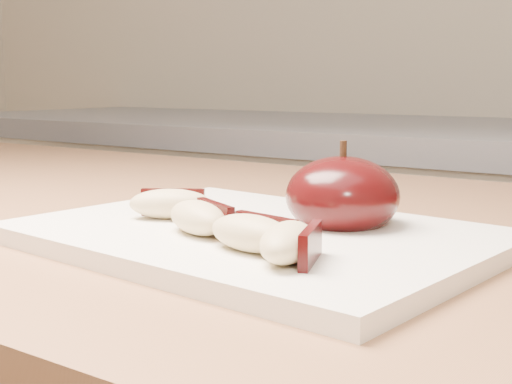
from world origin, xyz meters
The scene contains 6 objects.
cutting_board centered at (0.07, 0.40, 0.91)m, with size 0.32×0.23×0.01m, color white.
apple_half centered at (0.11, 0.44, 0.93)m, with size 0.10×0.10×0.07m.
apple_wedge_a centered at (0.00, 0.39, 0.92)m, with size 0.07×0.06×0.02m.
apple_wedge_b centered at (0.05, 0.36, 0.92)m, with size 0.07×0.05×0.02m.
apple_wedge_c centered at (0.11, 0.34, 0.92)m, with size 0.06×0.04×0.02m.
apple_wedge_d centered at (0.14, 0.33, 0.92)m, with size 0.05×0.07×0.02m.
Camera 1 is at (0.35, 0.00, 1.01)m, focal length 50.00 mm.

